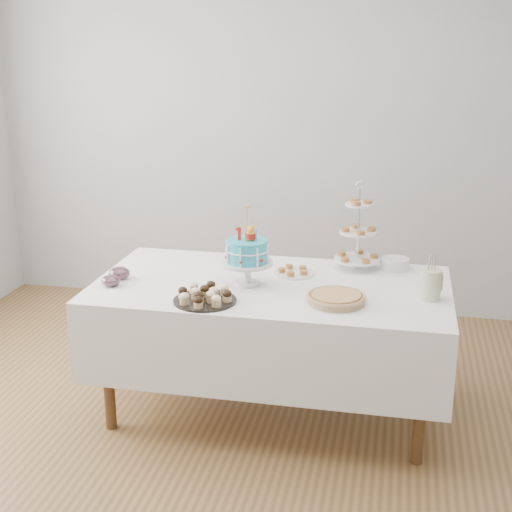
% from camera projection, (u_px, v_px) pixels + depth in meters
% --- Properties ---
extents(floor, '(5.00, 5.00, 0.00)m').
position_uv_depth(floor, '(260.00, 437.00, 3.83)').
color(floor, brown).
rests_on(floor, ground).
extents(walls, '(5.04, 4.04, 2.70)m').
position_uv_depth(walls, '(261.00, 190.00, 3.43)').
color(walls, '#9CA0A2').
rests_on(walls, floor).
extents(table, '(1.92, 1.02, 0.77)m').
position_uv_depth(table, '(271.00, 322.00, 3.95)').
color(table, white).
rests_on(table, floor).
extents(birthday_cake, '(0.28, 0.28, 0.43)m').
position_uv_depth(birthday_cake, '(247.00, 264.00, 3.83)').
color(birthday_cake, silver).
rests_on(birthday_cake, table).
extents(cupcake_tray, '(0.32, 0.32, 0.07)m').
position_uv_depth(cupcake_tray, '(205.00, 295.00, 3.61)').
color(cupcake_tray, black).
rests_on(cupcake_tray, table).
extents(pie, '(0.30, 0.30, 0.05)m').
position_uv_depth(pie, '(336.00, 298.00, 3.59)').
color(pie, tan).
rests_on(pie, table).
extents(tiered_stand, '(0.27, 0.27, 0.52)m').
position_uv_depth(tiered_stand, '(358.00, 233.00, 4.07)').
color(tiered_stand, silver).
rests_on(tiered_stand, table).
extents(plate_stack, '(0.16, 0.16, 0.06)m').
position_uv_depth(plate_stack, '(395.00, 264.00, 4.12)').
color(plate_stack, silver).
rests_on(plate_stack, table).
extents(pastry_plate, '(0.23, 0.23, 0.03)m').
position_uv_depth(pastry_plate, '(294.00, 272.00, 4.03)').
color(pastry_plate, silver).
rests_on(pastry_plate, table).
extents(jam_bowl_a, '(0.10, 0.10, 0.06)m').
position_uv_depth(jam_bowl_a, '(111.00, 281.00, 3.83)').
color(jam_bowl_a, silver).
rests_on(jam_bowl_a, table).
extents(jam_bowl_b, '(0.12, 0.12, 0.07)m').
position_uv_depth(jam_bowl_b, '(119.00, 273.00, 3.95)').
color(jam_bowl_b, silver).
rests_on(jam_bowl_b, table).
extents(utensil_pitcher, '(0.11, 0.11, 0.24)m').
position_uv_depth(utensil_pitcher, '(431.00, 283.00, 3.62)').
color(utensil_pitcher, '#F1E5D0').
rests_on(utensil_pitcher, table).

